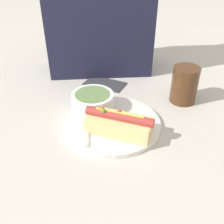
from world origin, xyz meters
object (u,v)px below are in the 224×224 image
at_px(soup_bowl, 93,101).
at_px(spoon, 88,115).
at_px(drinking_glass, 184,85).
at_px(hot_dog, 119,124).

relative_size(soup_bowl, spoon, 0.70).
relative_size(soup_bowl, drinking_glass, 1.08).
xyz_separation_m(hot_dog, soup_bowl, (-0.06, 0.11, 0.00)).
relative_size(spoon, drinking_glass, 1.53).
bearing_deg(soup_bowl, drinking_glass, 8.92).
xyz_separation_m(hot_dog, spoon, (-0.08, 0.07, -0.02)).
xyz_separation_m(spoon, drinking_glass, (0.29, 0.08, 0.04)).
bearing_deg(soup_bowl, spoon, -110.10).
distance_m(hot_dog, drinking_glass, 0.26).
bearing_deg(spoon, drinking_glass, -73.17).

